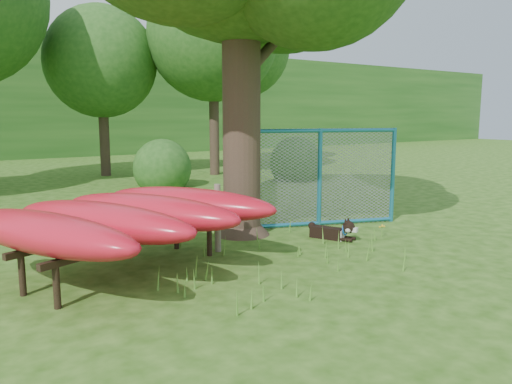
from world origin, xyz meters
TOP-DOWN VIEW (x-y plane):
  - ground at (0.00, 0.00)m, footprint 80.00×80.00m
  - wooden_post at (-0.29, 1.60)m, footprint 0.31×0.15m
  - kayak_rack at (-1.92, 1.32)m, footprint 4.42×3.97m
  - husky_dog at (1.86, 1.11)m, footprint 0.53×0.93m
  - fence_section at (2.37, 2.12)m, footprint 3.20×1.20m
  - wildflower_clump at (2.70, 0.74)m, footprint 0.11×0.09m
  - bg_tree_c at (1.50, 13.00)m, footprint 4.00×4.00m
  - bg_tree_d at (5.00, 11.00)m, footprint 4.80×4.80m
  - bg_tree_e at (8.00, 14.00)m, footprint 4.60×4.60m
  - shrub_right at (6.50, 8.00)m, footprint 1.80×1.80m
  - shrub_mid at (2.00, 9.00)m, footprint 1.80×1.80m

SIDE VIEW (x-z plane):
  - ground at x=0.00m, z-range 0.00..0.00m
  - shrub_right at x=6.50m, z-range -0.90..0.90m
  - shrub_mid at x=2.00m, z-range -0.90..0.90m
  - husky_dog at x=1.86m, z-range -0.06..0.37m
  - wildflower_clump at x=2.70m, z-range 0.07..0.30m
  - wooden_post at x=-0.29m, z-range 0.03..1.15m
  - kayak_rack at x=-1.92m, z-range 0.29..1.37m
  - fence_section at x=2.37m, z-range -0.65..2.62m
  - bg_tree_c at x=1.50m, z-range 1.05..7.17m
  - bg_tree_d at x=5.00m, z-range 1.33..8.83m
  - bg_tree_e at x=8.00m, z-range 1.46..9.01m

